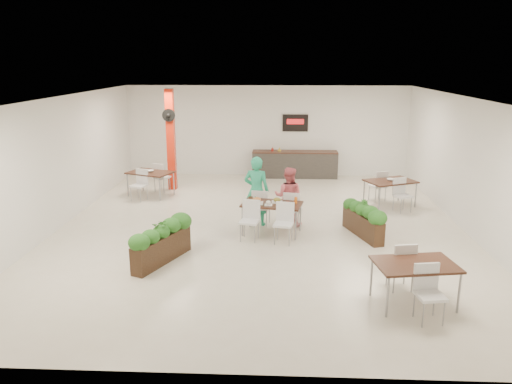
{
  "coord_description": "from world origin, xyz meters",
  "views": [
    {
      "loc": [
        0.43,
        -11.78,
        4.06
      ],
      "look_at": [
        -0.09,
        -0.64,
        1.1
      ],
      "focal_mm": 35.0,
      "sensor_mm": 36.0,
      "label": 1
    }
  ],
  "objects_px": {
    "diner_woman": "(288,196)",
    "side_table_c": "(415,269)",
    "service_counter": "(295,164)",
    "red_column": "(171,139)",
    "side_table_b": "(390,184)",
    "main_table": "(271,208)",
    "planter_left": "(162,240)",
    "planter_right": "(363,217)",
    "side_table_a": "(150,175)",
    "diner_man": "(256,191)"
  },
  "relations": [
    {
      "from": "red_column",
      "to": "service_counter",
      "type": "xyz_separation_m",
      "value": [
        4.0,
        1.86,
        -1.15
      ]
    },
    {
      "from": "red_column",
      "to": "main_table",
      "type": "relative_size",
      "value": 1.75
    },
    {
      "from": "planter_right",
      "to": "side_table_c",
      "type": "bearing_deg",
      "value": -84.79
    },
    {
      "from": "side_table_b",
      "to": "side_table_c",
      "type": "height_order",
      "value": "same"
    },
    {
      "from": "service_counter",
      "to": "main_table",
      "type": "xyz_separation_m",
      "value": [
        -0.73,
        -6.01,
        0.14
      ]
    },
    {
      "from": "service_counter",
      "to": "side_table_c",
      "type": "height_order",
      "value": "service_counter"
    },
    {
      "from": "planter_right",
      "to": "side_table_a",
      "type": "xyz_separation_m",
      "value": [
        -5.94,
        3.37,
        0.16
      ]
    },
    {
      "from": "side_table_a",
      "to": "side_table_c",
      "type": "height_order",
      "value": "same"
    },
    {
      "from": "side_table_c",
      "to": "planter_left",
      "type": "bearing_deg",
      "value": 151.74
    },
    {
      "from": "planter_right",
      "to": "planter_left",
      "type": "bearing_deg",
      "value": -157.61
    },
    {
      "from": "side_table_c",
      "to": "red_column",
      "type": "bearing_deg",
      "value": 117.62
    },
    {
      "from": "diner_woman",
      "to": "main_table",
      "type": "bearing_deg",
      "value": 69.24
    },
    {
      "from": "red_column",
      "to": "side_table_b",
      "type": "distance_m",
      "value": 6.89
    },
    {
      "from": "red_column",
      "to": "side_table_b",
      "type": "bearing_deg",
      "value": -14.06
    },
    {
      "from": "planter_right",
      "to": "side_table_b",
      "type": "xyz_separation_m",
      "value": [
        1.17,
        2.57,
        0.16
      ]
    },
    {
      "from": "red_column",
      "to": "diner_man",
      "type": "relative_size",
      "value": 1.82
    },
    {
      "from": "planter_right",
      "to": "side_table_a",
      "type": "bearing_deg",
      "value": 150.41
    },
    {
      "from": "service_counter",
      "to": "planter_left",
      "type": "relative_size",
      "value": 1.78
    },
    {
      "from": "planter_left",
      "to": "diner_woman",
      "type": "bearing_deg",
      "value": 44.05
    },
    {
      "from": "diner_man",
      "to": "side_table_a",
      "type": "relative_size",
      "value": 1.06
    },
    {
      "from": "side_table_a",
      "to": "side_table_c",
      "type": "relative_size",
      "value": 1.0
    },
    {
      "from": "main_table",
      "to": "planter_right",
      "type": "distance_m",
      "value": 2.18
    },
    {
      "from": "diner_woman",
      "to": "planter_right",
      "type": "height_order",
      "value": "diner_woman"
    },
    {
      "from": "service_counter",
      "to": "red_column",
      "type": "bearing_deg",
      "value": -155.0
    },
    {
      "from": "main_table",
      "to": "planter_left",
      "type": "height_order",
      "value": "planter_left"
    },
    {
      "from": "service_counter",
      "to": "planter_right",
      "type": "bearing_deg",
      "value": -76.67
    },
    {
      "from": "service_counter",
      "to": "side_table_a",
      "type": "relative_size",
      "value": 1.81
    },
    {
      "from": "red_column",
      "to": "side_table_b",
      "type": "xyz_separation_m",
      "value": [
        6.61,
        -1.66,
        -1.0
      ]
    },
    {
      "from": "main_table",
      "to": "service_counter",
      "type": "bearing_deg",
      "value": 83.1
    },
    {
      "from": "service_counter",
      "to": "side_table_c",
      "type": "relative_size",
      "value": 1.8
    },
    {
      "from": "planter_left",
      "to": "diner_man",
      "type": "bearing_deg",
      "value": 54.25
    },
    {
      "from": "side_table_a",
      "to": "side_table_b",
      "type": "bearing_deg",
      "value": 15.26
    },
    {
      "from": "diner_woman",
      "to": "side_table_a",
      "type": "height_order",
      "value": "diner_woman"
    },
    {
      "from": "diner_woman",
      "to": "side_table_b",
      "type": "height_order",
      "value": "diner_woman"
    },
    {
      "from": "diner_woman",
      "to": "side_table_b",
      "type": "distance_m",
      "value": 3.46
    },
    {
      "from": "planter_right",
      "to": "service_counter",
      "type": "bearing_deg",
      "value": 103.33
    },
    {
      "from": "service_counter",
      "to": "side_table_b",
      "type": "relative_size",
      "value": 1.81
    },
    {
      "from": "main_table",
      "to": "red_column",
      "type": "bearing_deg",
      "value": 128.29
    },
    {
      "from": "main_table",
      "to": "side_table_c",
      "type": "xyz_separation_m",
      "value": [
        2.48,
        -3.51,
        0.0
      ]
    },
    {
      "from": "diner_man",
      "to": "side_table_b",
      "type": "height_order",
      "value": "diner_man"
    },
    {
      "from": "planter_left",
      "to": "service_counter",
      "type": "bearing_deg",
      "value": 69.53
    },
    {
      "from": "service_counter",
      "to": "side_table_b",
      "type": "height_order",
      "value": "service_counter"
    },
    {
      "from": "planter_left",
      "to": "side_table_b",
      "type": "bearing_deg",
      "value": 38.25
    },
    {
      "from": "side_table_a",
      "to": "diner_man",
      "type": "bearing_deg",
      "value": -16.29
    },
    {
      "from": "red_column",
      "to": "planter_right",
      "type": "distance_m",
      "value": 6.99
    },
    {
      "from": "planter_left",
      "to": "side_table_c",
      "type": "relative_size",
      "value": 1.01
    },
    {
      "from": "planter_left",
      "to": "side_table_b",
      "type": "height_order",
      "value": "planter_left"
    },
    {
      "from": "diner_woman",
      "to": "side_table_c",
      "type": "relative_size",
      "value": 0.9
    },
    {
      "from": "planter_right",
      "to": "side_table_b",
      "type": "bearing_deg",
      "value": 65.62
    },
    {
      "from": "service_counter",
      "to": "planter_right",
      "type": "distance_m",
      "value": 6.26
    }
  ]
}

